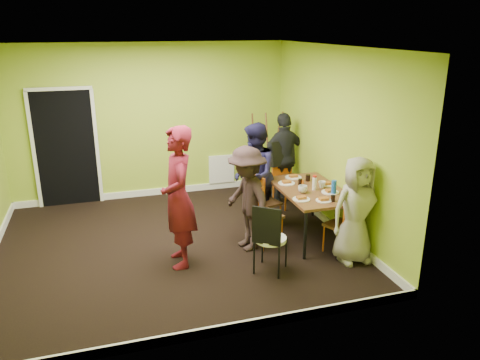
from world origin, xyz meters
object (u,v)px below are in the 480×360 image
Objects in this scene: chair_front_end at (345,221)px; person_front_end at (356,210)px; dining_table at (311,192)px; chair_left_near at (261,211)px; chair_back_end at (283,160)px; chair_bentwood at (269,236)px; chair_left_far at (263,198)px; thermos at (314,183)px; person_standing at (178,198)px; orange_bottle at (303,183)px; person_left_near at (247,199)px; person_back_end at (284,158)px; easel at (265,153)px; person_left_far at (254,175)px; blue_bottle at (334,187)px.

chair_front_end is 0.61× the size of person_front_end.
dining_table is 1.54× the size of chair_left_near.
chair_back_end is 2.60m from chair_bentwood.
chair_left_far is at bearing 100.28° from chair_front_end.
person_standing reaches higher than thermos.
dining_table is 1.44m from chair_back_end.
person_left_near reaches higher than orange_bottle.
dining_table is 1.02× the size of person_front_end.
person_front_end reaches higher than thermos.
person_back_end is (0.24, 1.35, 0.02)m from orange_bottle.
thermos is (-0.10, -1.48, 0.04)m from chair_back_end.
person_back_end reaches higher than chair_front_end.
person_front_end reaches higher than chair_back_end.
chair_left_far is 0.58× the size of person_left_near.
chair_front_end is at bearing -86.32° from easel.
chair_back_end is (0.71, 0.96, 0.31)m from chair_left_far.
person_front_end reaches higher than chair_bentwood.
chair_bentwood is 3.15m from easel.
dining_table is 0.85m from chair_left_near.
chair_left_near is 1.34m from person_front_end.
person_back_end reaches higher than dining_table.
person_back_end is (1.18, 2.44, 0.28)m from chair_bentwood.
thermos reaches higher than chair_left_far.
chair_front_end is 0.54× the size of person_left_far.
chair_bentwood is (-0.99, -0.90, -0.17)m from dining_table.
chair_back_end is at bearing 93.09° from blue_bottle.
chair_front_end is 4.35× the size of blue_bottle.
person_standing reaches higher than person_left_far.
person_front_end is at bearing 47.98° from person_left_near.
orange_bottle is at bearing 94.93° from chair_left_near.
chair_back_end reaches higher than orange_bottle.
chair_left_far is at bearing 111.68° from chair_bentwood.
chair_back_end reaches higher than blue_bottle.
easel reaches higher than chair_left_near.
person_back_end is at bearing -71.96° from easel.
dining_table is at bearing 36.15° from chair_left_far.
chair_left_near is at bearing 80.45° from person_left_near.
person_left_near reaches higher than person_front_end.
person_left_far is at bearing -115.89° from easel.
person_left_far is at bearing 135.26° from thermos.
chair_left_near is 1.18m from chair_front_end.
blue_bottle is (0.80, -0.76, 0.36)m from chair_left_far.
chair_left_far is at bearing 119.59° from person_front_end.
person_standing is 1.14× the size of person_left_far.
chair_left_far is at bearing 152.70° from orange_bottle.
chair_bentwood reaches higher than dining_table.
person_left_far reaches higher than chair_left_far.
chair_left_far is at bearing 136.37° from blue_bottle.
person_back_end is 1.10× the size of person_front_end.
person_left_near is (-1.07, -0.08, -0.09)m from thermos.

